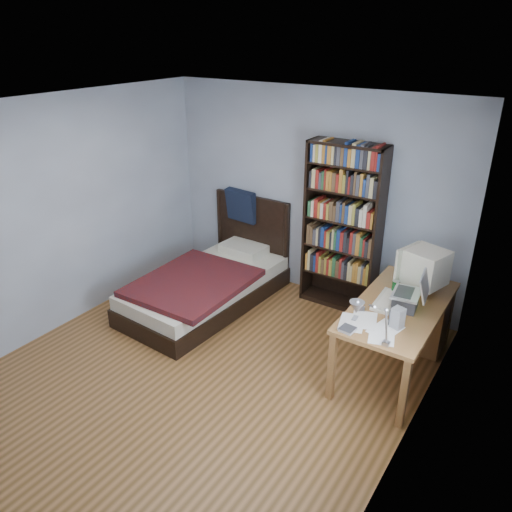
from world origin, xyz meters
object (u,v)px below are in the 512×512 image
at_px(desk_lamp, 362,311).
at_px(keyboard, 387,301).
at_px(bed, 210,283).
at_px(laptop, 408,298).
at_px(speaker, 398,318).
at_px(soda_can, 396,287).
at_px(crt_monitor, 423,267).
at_px(desk, 409,314).
at_px(bookshelf, 342,228).

distance_m(desk_lamp, keyboard, 1.11).
relative_size(desk_lamp, bed, 0.26).
xyz_separation_m(laptop, keyboard, (-0.19, 0.01, -0.09)).
bearing_deg(speaker, soda_can, 126.02).
bearing_deg(speaker, bed, -175.30).
relative_size(crt_monitor, desk_lamp, 0.83).
height_order(laptop, bed, bed).
distance_m(desk, keyboard, 0.57).
height_order(laptop, soda_can, laptop).
relative_size(crt_monitor, keyboard, 1.04).
bearing_deg(bed, laptop, -2.69).
bearing_deg(laptop, speaker, -85.16).
bearing_deg(desk, soda_can, -116.03).
relative_size(soda_can, bookshelf, 0.07).
relative_size(desk, keyboard, 3.39).
distance_m(crt_monitor, laptop, 0.45).
height_order(speaker, bed, bed).
relative_size(desk, bed, 0.71).
xyz_separation_m(crt_monitor, speaker, (0.03, -0.79, -0.15)).
bearing_deg(bed, keyboard, -2.78).
height_order(crt_monitor, speaker, crt_monitor).
relative_size(desk, bookshelf, 0.78).
bearing_deg(desk_lamp, bed, 154.44).
height_order(desk_lamp, keyboard, desk_lamp).
distance_m(desk_lamp, bed, 2.75).
height_order(crt_monitor, bed, bed).
height_order(desk, laptop, laptop).
bearing_deg(soda_can, keyboard, -91.65).
relative_size(laptop, bookshelf, 0.19).
distance_m(speaker, bookshelf, 1.70).
bearing_deg(crt_monitor, bed, -172.40).
height_order(keyboard, bed, bed).
xyz_separation_m(laptop, bookshelf, (-1.08, 0.92, 0.15)).
bearing_deg(laptop, desk, 99.32).
bearing_deg(bed, crt_monitor, 7.60).
distance_m(keyboard, bed, 2.26).
xyz_separation_m(desk, laptop, (0.07, -0.45, 0.42)).
distance_m(keyboard, bookshelf, 1.30).
bearing_deg(speaker, desk_lamp, -82.33).
bearing_deg(crt_monitor, soda_can, -130.94).
bearing_deg(desk, speaker, -82.66).
bearing_deg(speaker, desk, 113.06).
bearing_deg(crt_monitor, laptop, -89.65).
bearing_deg(bookshelf, crt_monitor, -24.52).
bearing_deg(desk, crt_monitor, -13.71).
bearing_deg(bed, desk_lamp, -25.56).
height_order(crt_monitor, bookshelf, bookshelf).
relative_size(desk_lamp, speaker, 2.99).
height_order(speaker, soda_can, speaker).
height_order(crt_monitor, desk_lamp, desk_lamp).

